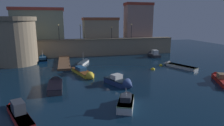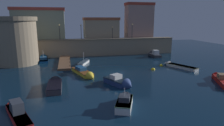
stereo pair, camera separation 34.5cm
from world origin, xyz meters
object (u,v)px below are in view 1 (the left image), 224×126
moored_boat_5 (84,73)px  moored_boat_9 (17,111)px  quay_lamp_0 (59,30)px  quay_lamp_1 (80,29)px  fortress_tower (16,41)px  moored_boat_2 (85,62)px  mooring_buoy_0 (161,66)px  mooring_buoy_1 (119,78)px  moored_boat_6 (55,85)px  moored_boat_3 (153,54)px  moored_boat_0 (220,78)px  moored_boat_8 (126,101)px  mooring_buoy_2 (153,70)px  moored_boat_7 (121,82)px  quay_lamp_3 (131,29)px  quay_lamp_2 (112,30)px  moored_boat_1 (43,59)px  moored_boat_4 (177,65)px

moored_boat_5 → moored_boat_9: size_ratio=1.09×
quay_lamp_0 → quay_lamp_1: bearing=0.0°
fortress_tower → moored_boat_2: 14.50m
quay_lamp_1 → moored_boat_2: (-0.04, -8.71, -6.35)m
mooring_buoy_0 → mooring_buoy_1: bearing=-148.5°
moored_boat_6 → moored_boat_3: bearing=-51.0°
moored_boat_5 → quay_lamp_0: bearing=174.9°
moored_boat_0 → moored_boat_8: bearing=132.0°
quay_lamp_0 → moored_boat_0: 35.36m
moored_boat_9 → mooring_buoy_2: (20.15, 13.37, -0.50)m
quay_lamp_0 → fortress_tower: bearing=-144.3°
moored_boat_7 → quay_lamp_0: bearing=173.3°
quay_lamp_3 → moored_boat_8: 32.98m
moored_boat_0 → mooring_buoy_1: 15.09m
moored_boat_3 → moored_boat_6: bearing=131.2°
quay_lamp_2 → moored_boat_1: size_ratio=0.42×
quay_lamp_3 → moored_boat_1: quay_lamp_3 is taller
moored_boat_7 → moored_boat_0: bearing=57.7°
moored_boat_2 → quay_lamp_1: bearing=23.3°
quay_lamp_2 → moored_boat_2: bearing=-132.5°
moored_boat_6 → moored_boat_9: (-3.16, -7.50, 0.07)m
moored_boat_1 → mooring_buoy_2: (20.56, -13.95, -0.32)m
fortress_tower → moored_boat_7: bearing=-46.7°
moored_boat_7 → mooring_buoy_1: bearing=143.2°
moored_boat_6 → moored_boat_5: bearing=-40.9°
mooring_buoy_0 → mooring_buoy_2: (-2.97, -2.63, 0.00)m
moored_boat_1 → quay_lamp_2: bearing=-85.9°
fortress_tower → moored_boat_6: 19.24m
moored_boat_5 → moored_boat_7: bearing=16.9°
moored_boat_5 → moored_boat_7: size_ratio=1.41×
moored_boat_4 → moored_boat_8: bearing=110.9°
quay_lamp_0 → moored_boat_4: quay_lamp_0 is taller
moored_boat_5 → moored_boat_8: (3.18, -12.66, 0.11)m
quay_lamp_1 → moored_boat_4: bearing=-43.6°
moored_boat_1 → moored_boat_5: 16.74m
moored_boat_5 → mooring_buoy_1: bearing=40.8°
mooring_buoy_0 → mooring_buoy_2: size_ratio=0.86×
moored_boat_4 → mooring_buoy_2: moored_boat_4 is taller
quay_lamp_0 → mooring_buoy_1: bearing=-66.1°
quay_lamp_1 → moored_boat_5: (-0.97, -17.80, -6.26)m
moored_boat_0 → mooring_buoy_2: bearing=63.5°
moored_boat_7 → mooring_buoy_1: moored_boat_7 is taller
moored_boat_0 → moored_boat_8: size_ratio=1.48×
quay_lamp_1 → quay_lamp_2: quay_lamp_1 is taller
moored_boat_4 → mooring_buoy_1: bearing=86.6°
mooring_buoy_1 → mooring_buoy_0: bearing=31.5°
moored_boat_6 → quay_lamp_2: bearing=-30.2°
moored_boat_9 → mooring_buoy_2: moored_boat_9 is taller
moored_boat_4 → mooring_buoy_2: size_ratio=9.59×
quay_lamp_1 → moored_boat_6: (-5.38, -22.89, -6.23)m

